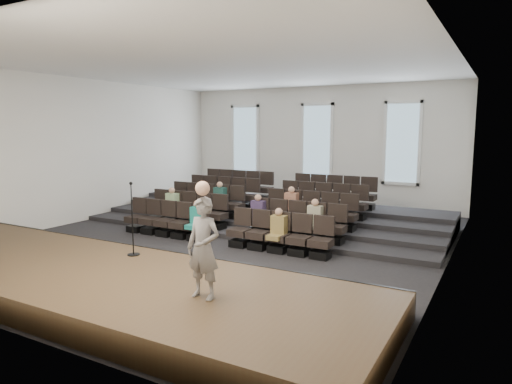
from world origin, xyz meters
TOP-DOWN VIEW (x-y plane):
  - ground at (0.00, 0.00)m, footprint 14.00×14.00m
  - ceiling at (0.00, 0.00)m, footprint 12.00×14.00m
  - wall_back at (0.00, 7.02)m, footprint 12.00×0.04m
  - wall_left at (-6.02, 0.00)m, footprint 0.04×14.00m
  - wall_right at (6.02, 0.00)m, footprint 0.04×14.00m
  - stage at (0.00, -5.10)m, footprint 11.80×3.60m
  - stage_lip at (0.00, -3.33)m, footprint 11.80×0.06m
  - risers at (0.00, 3.17)m, footprint 11.80×4.80m
  - seating_rows at (-0.00, 1.54)m, footprint 6.80×4.70m
  - windows at (0.00, 6.95)m, footprint 8.44×0.10m
  - audience at (0.28, 0.45)m, footprint 5.45×2.64m
  - speaker at (2.88, -5.29)m, footprint 0.62×0.41m
  - mic_stand at (0.03, -3.96)m, footprint 0.27×0.27m

SIDE VIEW (x-z plane):
  - ground at x=0.00m, z-range 0.00..0.00m
  - risers at x=0.00m, z-range -0.10..0.50m
  - stage at x=0.00m, z-range 0.00..0.50m
  - stage_lip at x=0.00m, z-range -0.01..0.51m
  - seating_rows at x=0.00m, z-range -0.15..1.52m
  - audience at x=0.28m, z-range 0.28..1.38m
  - mic_stand at x=0.03m, z-range 0.17..1.80m
  - speaker at x=2.88m, z-range 0.50..2.17m
  - wall_back at x=0.00m, z-range 0.00..5.00m
  - wall_left at x=-6.02m, z-range 0.00..5.00m
  - wall_right at x=6.02m, z-range 0.00..5.00m
  - windows at x=0.00m, z-range 1.08..4.32m
  - ceiling at x=0.00m, z-range 5.00..5.02m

